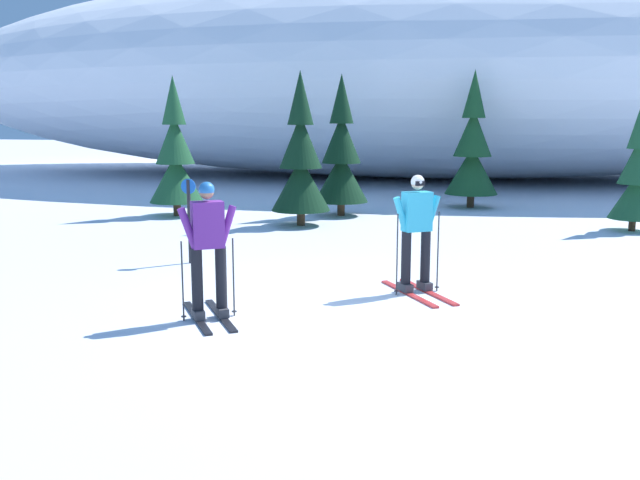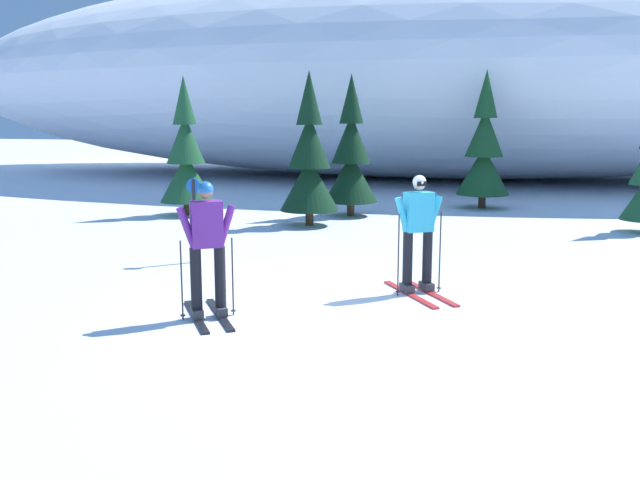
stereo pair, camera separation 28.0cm
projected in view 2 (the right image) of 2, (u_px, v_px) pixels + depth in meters
ground_plane at (333, 310)px, 9.75m from camera, size 120.00×120.00×0.00m
skier_cyan_jacket at (418, 232)px, 10.53m from camera, size 1.32×1.64×1.81m
skier_purple_jacket at (207, 247)px, 9.18m from camera, size 1.25×1.56×1.85m
pine_tree_far_left at (186, 158)px, 18.77m from camera, size 1.45×1.45×3.75m
pine_tree_center_left at (309, 162)px, 17.00m from camera, size 1.46×1.46×3.78m
pine_tree_center at (351, 157)px, 18.68m from camera, size 1.47×1.47×3.80m
pine_tree_center_right at (484, 151)px, 20.23m from camera, size 1.55×1.55×4.01m
snow_ridge_background at (431, 76)px, 30.25m from camera, size 46.10×19.41×8.76m
trail_marker_post at (195, 215)px, 12.78m from camera, size 0.28×0.07×1.56m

